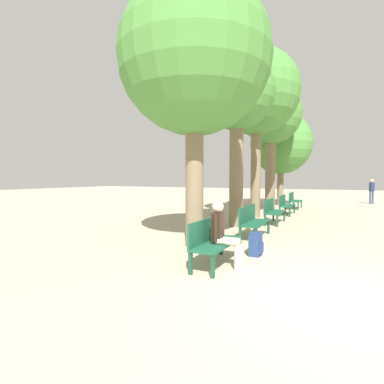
# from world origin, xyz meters

# --- Properties ---
(ground_plane) EXTENTS (80.00, 80.00, 0.00)m
(ground_plane) POSITION_xyz_m (0.00, 0.00, 0.00)
(ground_plane) COLOR #B7A88E
(bench_row_0) EXTENTS (0.50, 1.56, 0.86)m
(bench_row_0) POSITION_xyz_m (-2.13, 0.76, 0.49)
(bench_row_0) COLOR #195138
(bench_row_0) RESTS_ON ground_plane
(bench_row_1) EXTENTS (0.50, 1.56, 0.86)m
(bench_row_1) POSITION_xyz_m (-2.13, 3.61, 0.49)
(bench_row_1) COLOR #195138
(bench_row_1) RESTS_ON ground_plane
(bench_row_2) EXTENTS (0.50, 1.56, 0.86)m
(bench_row_2) POSITION_xyz_m (-2.13, 6.45, 0.49)
(bench_row_2) COLOR #195138
(bench_row_2) RESTS_ON ground_plane
(bench_row_3) EXTENTS (0.50, 1.56, 0.86)m
(bench_row_3) POSITION_xyz_m (-2.13, 9.30, 0.49)
(bench_row_3) COLOR #195138
(bench_row_3) RESTS_ON ground_plane
(bench_row_4) EXTENTS (0.50, 1.56, 0.86)m
(bench_row_4) POSITION_xyz_m (-2.13, 12.14, 0.49)
(bench_row_4) COLOR #195138
(bench_row_4) RESTS_ON ground_plane
(tree_row_0) EXTENTS (3.61, 3.61, 6.26)m
(tree_row_0) POSITION_xyz_m (-3.12, 2.00, 4.42)
(tree_row_0) COLOR #7A664C
(tree_row_0) RESTS_ON ground_plane
(tree_row_1) EXTENTS (2.51, 2.51, 5.75)m
(tree_row_1) POSITION_xyz_m (-3.12, 5.26, 4.37)
(tree_row_1) COLOR #7A664C
(tree_row_1) RESTS_ON ground_plane
(tree_row_2) EXTENTS (3.52, 3.52, 6.92)m
(tree_row_2) POSITION_xyz_m (-3.12, 7.85, 5.11)
(tree_row_2) COLOR #7A664C
(tree_row_2) RESTS_ON ground_plane
(tree_row_3) EXTENTS (3.01, 3.01, 6.33)m
(tree_row_3) POSITION_xyz_m (-3.12, 10.81, 4.73)
(tree_row_3) COLOR #7A664C
(tree_row_3) RESTS_ON ground_plane
(tree_row_4) EXTENTS (3.59, 3.59, 5.45)m
(tree_row_4) POSITION_xyz_m (-3.12, 13.77, 3.64)
(tree_row_4) COLOR #7A664C
(tree_row_4) RESTS_ON ground_plane
(person_seated) EXTENTS (0.57, 0.32, 1.22)m
(person_seated) POSITION_xyz_m (-1.90, 0.70, 0.65)
(person_seated) COLOR beige
(person_seated) RESTS_ON ground_plane
(backpack) EXTENTS (0.25, 0.36, 0.48)m
(backpack) POSITION_xyz_m (-1.56, 1.75, 0.24)
(backpack) COLOR navy
(backpack) RESTS_ON ground_plane
(pedestrian_near) EXTENTS (0.32, 0.27, 1.56)m
(pedestrian_near) POSITION_xyz_m (1.86, 17.33, 0.89)
(pedestrian_near) COLOR #384260
(pedestrian_near) RESTS_ON ground_plane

